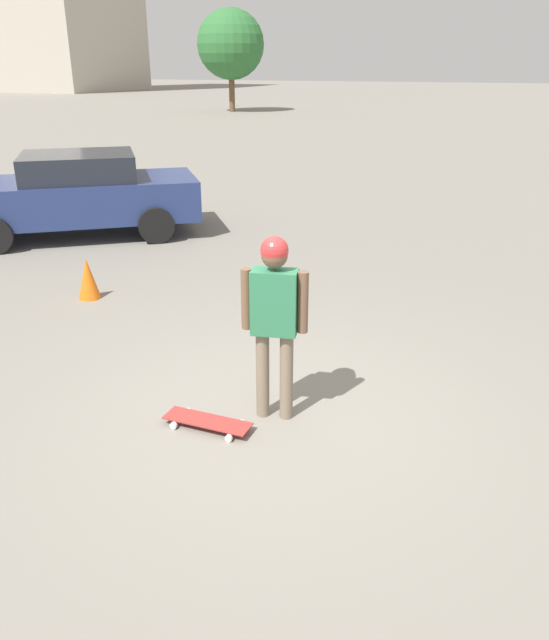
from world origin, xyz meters
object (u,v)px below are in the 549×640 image
Objects in this scene: traffic_cone at (88,278)px; car_parked_near at (76,194)px; person at (274,308)px; skateboard at (207,421)px.

car_parked_near is at bearing 39.81° from traffic_cone.
person is at bearing 104.14° from car_parked_near.
car_parked_near is at bearing -43.70° from skateboard.
traffic_cone is at bearing 139.36° from person.
person is at bearing -138.86° from skateboard.
person is 2.97× the size of traffic_cone.
skateboard is 7.09m from car_parked_near.
car_parked_near is (4.48, 5.56, -0.27)m from person.
traffic_cone is at bearing -37.61° from skateboard.
person is 1.12m from skateboard.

